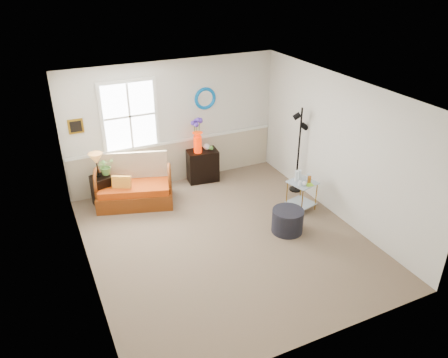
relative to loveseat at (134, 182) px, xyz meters
name	(u,v)px	position (x,y,z in m)	size (l,w,h in m)	color
floor	(225,239)	(1.07, -1.89, -0.47)	(4.50, 5.00, 0.01)	#846D59
ceiling	(226,93)	(1.07, -1.89, 2.13)	(4.50, 5.00, 0.01)	white
walls	(226,172)	(1.07, -1.89, 0.83)	(4.51, 5.01, 2.60)	beige
wainscot	(176,161)	(1.07, 0.59, -0.02)	(4.46, 0.02, 0.90)	tan
chair_rail	(175,141)	(1.07, 0.58, 0.45)	(4.46, 0.04, 0.06)	silver
window	(130,116)	(0.17, 0.58, 1.13)	(1.14, 0.06, 1.44)	white
picture	(76,126)	(-0.85, 0.59, 1.08)	(0.28, 0.03, 0.28)	#B58319
mirror	(205,98)	(1.77, 0.59, 1.28)	(0.47, 0.47, 0.07)	#0881C6
loveseat	(134,182)	(0.00, 0.00, 0.00)	(1.44, 0.82, 0.94)	#6E2F09
throw_pillow	(122,185)	(-0.25, -0.06, 0.02)	(0.36, 0.09, 0.36)	orange
lamp_stand	(103,191)	(-0.58, 0.20, -0.16)	(0.35, 0.35, 0.62)	black
table_lamp	(97,165)	(-0.62, 0.22, 0.39)	(0.26, 0.26, 0.48)	#D1843A
potted_plant	(106,168)	(-0.45, 0.26, 0.28)	(0.31, 0.35, 0.27)	#518135
cabinet	(202,165)	(1.59, 0.37, -0.12)	(0.65, 0.42, 0.69)	black
flower_vase	(197,136)	(1.48, 0.33, 0.59)	(0.22, 0.22, 0.74)	red
side_table	(301,196)	(2.83, -1.58, -0.18)	(0.46, 0.46, 0.59)	#AC7C22
tabletop_items	(304,177)	(2.83, -1.59, 0.23)	(0.37, 0.37, 0.22)	silver
floor_lamp	(299,151)	(3.17, -0.89, 0.43)	(0.26, 0.26, 1.79)	black
ottoman	(288,221)	(2.18, -2.12, -0.26)	(0.56, 0.56, 0.43)	black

